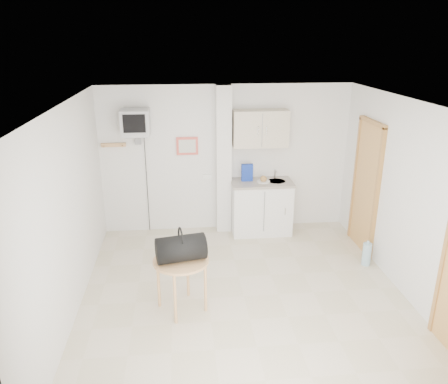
{
  "coord_description": "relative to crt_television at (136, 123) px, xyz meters",
  "views": [
    {
      "loc": [
        -0.76,
        -4.88,
        3.22
      ],
      "look_at": [
        -0.2,
        0.6,
        1.25
      ],
      "focal_mm": 35.0,
      "sensor_mm": 36.0,
      "label": 1
    }
  ],
  "objects": [
    {
      "name": "water_bottle",
      "position": [
        3.38,
        -1.37,
        -1.76
      ],
      "size": [
        0.13,
        0.13,
        0.39
      ],
      "color": "#96BDCD",
      "rests_on": "ground"
    },
    {
      "name": "kitchenette",
      "position": [
        2.02,
        -0.02,
        -1.13
      ],
      "size": [
        1.03,
        0.58,
        2.1
      ],
      "color": "white",
      "rests_on": "ground"
    },
    {
      "name": "duffel_bag",
      "position": [
        0.65,
        -2.23,
        -1.09
      ],
      "size": [
        0.63,
        0.43,
        0.43
      ],
      "rotation": [
        0.0,
        0.0,
        0.2
      ],
      "color": "black",
      "rests_on": "round_table"
    },
    {
      "name": "ground",
      "position": [
        1.45,
        -2.02,
        -1.94
      ],
      "size": [
        4.5,
        4.5,
        0.0
      ],
      "primitive_type": "plane",
      "color": "beige",
      "rests_on": "ground"
    },
    {
      "name": "round_table",
      "position": [
        0.65,
        -2.21,
        -1.33
      ],
      "size": [
        0.68,
        0.68,
        0.69
      ],
      "rotation": [
        0.0,
        0.0,
        -0.27
      ],
      "color": "tan",
      "rests_on": "ground"
    },
    {
      "name": "crt_television",
      "position": [
        0.0,
        0.0,
        0.0
      ],
      "size": [
        0.44,
        0.45,
        2.15
      ],
      "color": "slate",
      "rests_on": "ground"
    },
    {
      "name": "room_envelope",
      "position": [
        1.69,
        -1.93,
        -0.4
      ],
      "size": [
        4.24,
        4.54,
        2.55
      ],
      "color": "white",
      "rests_on": "ground"
    }
  ]
}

